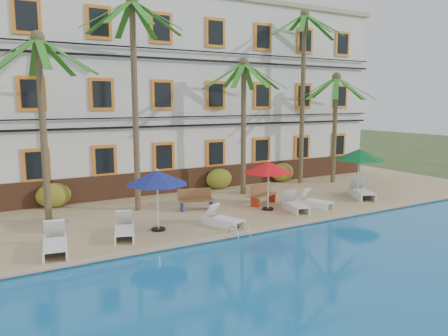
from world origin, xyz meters
TOP-DOWN VIEW (x-y plane):
  - ground at (0.00, 0.00)m, footprint 100.00×100.00m
  - pool_deck at (0.00, 5.00)m, footprint 30.00×12.00m
  - swimming_pool at (0.00, -7.00)m, footprint 26.00×12.00m
  - pool_coping at (0.00, -0.90)m, footprint 30.00×0.35m
  - hotel_building at (0.00, 9.98)m, footprint 25.40×6.44m
  - palm_a at (-7.50, 4.06)m, footprint 4.32×4.32m
  - palm_b at (-3.81, 4.32)m, footprint 4.32×4.32m
  - palm_c at (2.02, 4.99)m, footprint 4.32×4.32m
  - palm_d at (6.47, 5.80)m, footprint 4.32×4.32m
  - palm_e at (8.24, 5.01)m, footprint 4.32×4.32m
  - shrub_left at (-6.91, 6.60)m, footprint 1.50×0.90m
  - shrub_mid at (1.51, 6.60)m, footprint 1.50×0.90m
  - shrub_right at (5.77, 6.60)m, footprint 1.50×0.90m
  - umbrella_blue at (-4.16, 1.03)m, footprint 2.28×2.28m
  - umbrella_red at (1.13, 1.55)m, footprint 2.18×2.18m
  - umbrella_green at (6.53, 1.49)m, footprint 2.45×2.45m
  - lounger_a at (-7.84, 0.40)m, footprint 1.01×2.07m
  - lounger_b at (-5.48, 0.88)m, footprint 1.16×1.93m
  - lounger_c at (-1.83, 0.38)m, footprint 1.16×1.78m
  - lounger_d at (2.03, 0.87)m, footprint 0.97×1.81m
  - lounger_e at (3.23, 0.96)m, footprint 1.05×1.73m
  - lounger_f at (6.51, 1.25)m, footprint 1.61×2.17m
  - bench_left at (-1.59, 3.09)m, footprint 1.57×0.87m
  - bench_right at (1.50, 2.54)m, footprint 1.57×0.95m
  - pool_ladder at (-1.92, -1.00)m, footprint 0.54×0.74m

SIDE VIEW (x-z plane):
  - ground at x=0.00m, z-range 0.00..0.00m
  - swimming_pool at x=0.00m, z-range 0.00..0.20m
  - pool_deck at x=0.00m, z-range 0.00..0.25m
  - pool_ladder at x=-1.92m, z-range -0.12..0.62m
  - pool_coping at x=0.00m, z-range 0.25..0.31m
  - lounger_e at x=3.23m, z-range 0.11..0.89m
  - lounger_c at x=-1.83m, z-range 0.11..0.90m
  - lounger_d at x=2.03m, z-range 0.11..0.92m
  - lounger_b at x=-5.48m, z-range 0.10..0.96m
  - lounger_a at x=-7.84m, z-range 0.08..1.02m
  - lounger_f at x=6.51m, z-range 0.08..1.06m
  - bench_left at x=-1.59m, z-range 0.26..1.18m
  - bench_right at x=1.50m, z-range 0.26..1.18m
  - shrub_left at x=-6.91m, z-range 0.25..1.35m
  - shrub_mid at x=1.51m, z-range 0.25..1.35m
  - shrub_right at x=5.77m, z-range 0.25..1.35m
  - umbrella_red at x=1.13m, z-range 1.02..3.21m
  - umbrella_blue at x=-4.16m, z-range 1.05..3.34m
  - umbrella_green at x=6.53m, z-range 1.11..3.57m
  - palm_e at x=8.24m, z-range 1.24..7.54m
  - palm_c at x=2.02m, z-range 1.29..8.10m
  - palm_a at x=-7.50m, z-range 1.32..8.57m
  - hotel_building at x=0.00m, z-range 0.26..10.49m
  - palm_b at x=-3.81m, z-range 1.45..10.47m
  - palm_d at x=6.47m, z-range 1.50..11.18m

